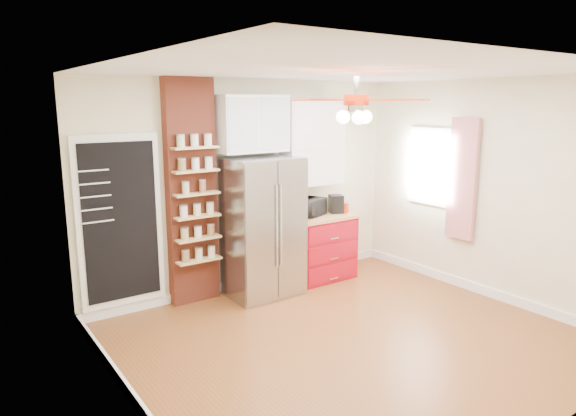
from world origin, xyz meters
TOP-DOWN VIEW (x-y plane):
  - floor at (0.00, 0.00)m, footprint 4.50×4.50m
  - ceiling at (0.00, 0.00)m, footprint 4.50×4.50m
  - wall_back at (0.00, 2.00)m, footprint 4.50×0.02m
  - wall_front at (0.00, -2.00)m, footprint 4.50×0.02m
  - wall_left at (-2.25, 0.00)m, footprint 0.02×4.00m
  - wall_right at (2.25, 0.00)m, footprint 0.02×4.00m
  - chalkboard at (-1.70, 1.96)m, footprint 0.95×0.05m
  - brick_pillar at (-0.85, 1.92)m, footprint 0.60×0.16m
  - fridge at (-0.05, 1.63)m, footprint 0.90×0.70m
  - upper_glass_cabinet at (-0.05, 1.82)m, footprint 0.90×0.35m
  - red_cabinet at (0.92, 1.68)m, footprint 0.94×0.64m
  - upper_shelf_unit at (0.92, 1.85)m, footprint 0.90×0.30m
  - window at (2.23, 0.90)m, footprint 0.04×0.75m
  - curtain at (2.18, 0.35)m, footprint 0.06×0.40m
  - ceiling_fan at (0.00, 0.00)m, footprint 1.40×1.40m
  - toaster_oven at (0.80, 1.72)m, footprint 0.50×0.43m
  - coffee_maker at (1.20, 1.67)m, footprint 0.23×0.24m
  - canister_left at (1.29, 1.59)m, footprint 0.14×0.14m
  - canister_right at (1.29, 1.74)m, footprint 0.13×0.13m
  - pantry_jar_oats at (-1.00, 1.75)m, footprint 0.09×0.09m
  - pantry_jar_beans at (-0.78, 1.77)m, footprint 0.09×0.09m

SIDE VIEW (x-z plane):
  - floor at x=0.00m, z-range 0.00..0.00m
  - red_cabinet at x=0.92m, z-range 0.00..0.90m
  - fridge at x=-0.05m, z-range 0.00..1.75m
  - canister_right at x=1.29m, z-range 0.90..1.03m
  - canister_left at x=1.29m, z-range 0.90..1.04m
  - toaster_oven at x=0.80m, z-range 0.90..1.13m
  - coffee_maker at x=1.20m, z-range 0.90..1.15m
  - chalkboard at x=-1.70m, z-range 0.12..2.08m
  - wall_back at x=0.00m, z-range 0.00..2.70m
  - wall_front at x=0.00m, z-range 0.00..2.70m
  - wall_left at x=-2.25m, z-range 0.00..2.70m
  - wall_right at x=2.25m, z-range 0.00..2.70m
  - brick_pillar at x=-0.85m, z-range 0.00..2.70m
  - pantry_jar_oats at x=-1.00m, z-range 1.37..1.51m
  - pantry_jar_beans at x=-0.78m, z-range 1.37..1.51m
  - curtain at x=2.18m, z-range 0.67..2.23m
  - window at x=2.23m, z-range 1.02..2.08m
  - upper_shelf_unit at x=0.92m, z-range 1.30..2.45m
  - upper_glass_cabinet at x=-0.05m, z-range 1.80..2.50m
  - ceiling_fan at x=0.00m, z-range 2.20..2.65m
  - ceiling at x=0.00m, z-range 2.70..2.70m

